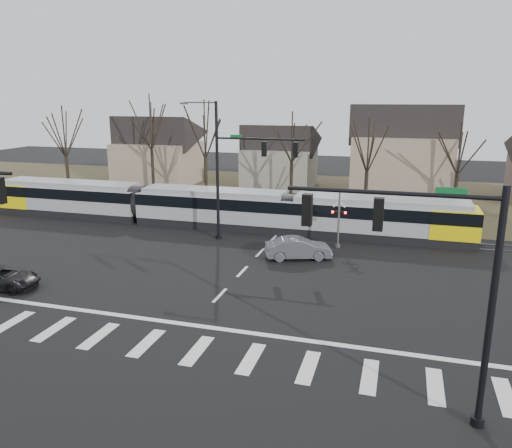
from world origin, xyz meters
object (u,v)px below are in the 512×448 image
(sedan, at_px, (298,248))
(suv, at_px, (1,278))
(rail_crossing_signal, at_px, (339,222))
(tram, at_px, (212,206))

(sedan, height_order, suv, sedan)
(sedan, bearing_deg, rail_crossing_signal, -54.18)
(suv, height_order, rail_crossing_signal, rail_crossing_signal)
(suv, relative_size, rail_crossing_signal, 1.13)
(tram, height_order, suv, tram)
(suv, xyz_separation_m, rail_crossing_signal, (17.20, 13.24, 1.29))
(tram, relative_size, suv, 9.12)
(tram, distance_m, suv, 17.66)
(sedan, distance_m, suv, 17.98)
(sedan, xyz_separation_m, rail_crossing_signal, (2.21, 3.32, 1.16))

